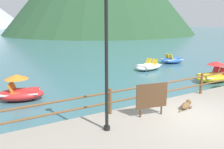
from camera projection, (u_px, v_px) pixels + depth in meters
name	position (u px, v px, depth m)	size (l,w,h in m)	color
ground_plane	(22.00, 41.00, 42.09)	(200.00, 200.00, 0.00)	#3D6B75
dock_railing	(161.00, 89.00, 9.20)	(23.92, 0.12, 0.95)	brown
lamp_post	(106.00, 47.00, 6.40)	(0.28, 0.28, 4.29)	black
sign_board	(152.00, 96.00, 7.86)	(1.16, 0.27, 1.19)	silver
dog_resting	(186.00, 105.00, 8.70)	(1.02, 0.54, 0.26)	brown
pedal_boat_0	(20.00, 92.00, 10.65)	(2.37, 1.73, 1.27)	red
pedal_boat_1	(149.00, 66.00, 17.39)	(2.83, 2.03, 0.81)	white
pedal_boat_2	(214.00, 75.00, 13.87)	(2.65, 1.53, 1.27)	yellow
pedal_boat_3	(172.00, 60.00, 19.99)	(2.26, 1.50, 0.84)	blue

